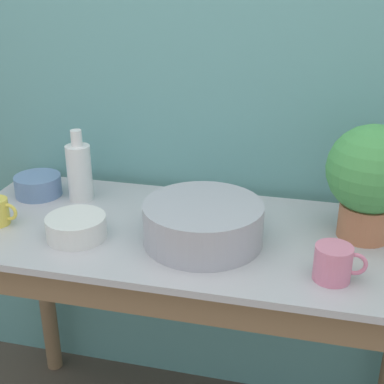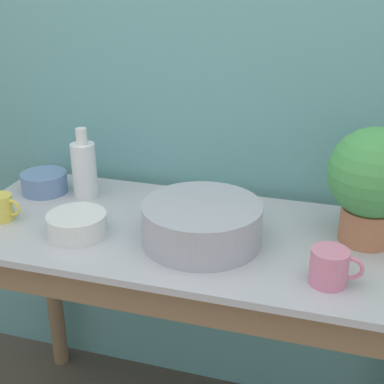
{
  "view_description": "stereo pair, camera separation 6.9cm",
  "coord_description": "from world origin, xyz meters",
  "px_view_note": "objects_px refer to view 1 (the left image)",
  "views": [
    {
      "loc": [
        0.31,
        -1.01,
        1.52
      ],
      "look_at": [
        0.0,
        0.29,
        0.94
      ],
      "focal_mm": 50.0,
      "sensor_mm": 36.0,
      "label": 1
    },
    {
      "loc": [
        0.38,
        -0.99,
        1.52
      ],
      "look_at": [
        0.0,
        0.29,
        0.94
      ],
      "focal_mm": 50.0,
      "sensor_mm": 36.0,
      "label": 2
    }
  ],
  "objects_px": {
    "potted_plant": "(371,176)",
    "bowl_small_enamel_white": "(76,227)",
    "mug_pink": "(334,263)",
    "bowl_small_blue": "(38,185)",
    "bowl_wash_large": "(203,223)",
    "bottle_tall": "(79,171)"
  },
  "relations": [
    {
      "from": "bottle_tall",
      "to": "mug_pink",
      "type": "distance_m",
      "value": 0.84
    },
    {
      "from": "bowl_wash_large",
      "to": "mug_pink",
      "type": "xyz_separation_m",
      "value": [
        0.34,
        -0.11,
        -0.01
      ]
    },
    {
      "from": "bowl_wash_large",
      "to": "mug_pink",
      "type": "bearing_deg",
      "value": -17.86
    },
    {
      "from": "bowl_wash_large",
      "to": "bowl_small_enamel_white",
      "type": "relative_size",
      "value": 1.96
    },
    {
      "from": "bottle_tall",
      "to": "mug_pink",
      "type": "relative_size",
      "value": 1.83
    },
    {
      "from": "potted_plant",
      "to": "bowl_small_enamel_white",
      "type": "distance_m",
      "value": 0.8
    },
    {
      "from": "bowl_small_blue",
      "to": "bowl_small_enamel_white",
      "type": "distance_m",
      "value": 0.34
    },
    {
      "from": "potted_plant",
      "to": "bowl_small_enamel_white",
      "type": "height_order",
      "value": "potted_plant"
    },
    {
      "from": "bowl_small_enamel_white",
      "to": "potted_plant",
      "type": "bearing_deg",
      "value": 13.94
    },
    {
      "from": "potted_plant",
      "to": "bowl_small_enamel_white",
      "type": "xyz_separation_m",
      "value": [
        -0.77,
        -0.19,
        -0.15
      ]
    },
    {
      "from": "potted_plant",
      "to": "mug_pink",
      "type": "height_order",
      "value": "potted_plant"
    },
    {
      "from": "bowl_wash_large",
      "to": "bottle_tall",
      "type": "height_order",
      "value": "bottle_tall"
    },
    {
      "from": "potted_plant",
      "to": "bowl_wash_large",
      "type": "height_order",
      "value": "potted_plant"
    },
    {
      "from": "potted_plant",
      "to": "bowl_small_blue",
      "type": "distance_m",
      "value": 1.02
    },
    {
      "from": "bowl_wash_large",
      "to": "bowl_small_blue",
      "type": "distance_m",
      "value": 0.61
    },
    {
      "from": "potted_plant",
      "to": "bowl_small_blue",
      "type": "bearing_deg",
      "value": 177.29
    },
    {
      "from": "bottle_tall",
      "to": "bowl_small_blue",
      "type": "xyz_separation_m",
      "value": [
        -0.15,
        -0.01,
        -0.06
      ]
    },
    {
      "from": "potted_plant",
      "to": "bottle_tall",
      "type": "relative_size",
      "value": 1.39
    },
    {
      "from": "mug_pink",
      "to": "bowl_small_blue",
      "type": "relative_size",
      "value": 0.84
    },
    {
      "from": "bowl_small_blue",
      "to": "mug_pink",
      "type": "bearing_deg",
      "value": -17.36
    },
    {
      "from": "bowl_wash_large",
      "to": "bowl_small_enamel_white",
      "type": "distance_m",
      "value": 0.35
    },
    {
      "from": "bowl_wash_large",
      "to": "bottle_tall",
      "type": "distance_m",
      "value": 0.48
    }
  ]
}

